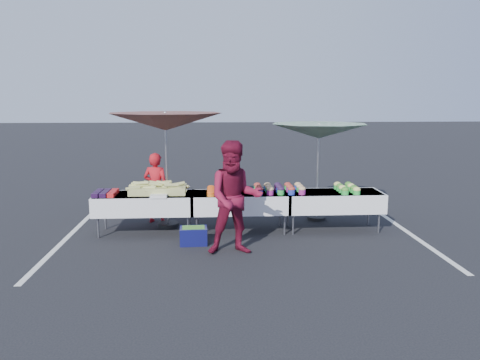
{
  "coord_description": "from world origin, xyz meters",
  "views": [
    {
      "loc": [
        -0.52,
        -8.7,
        2.54
      ],
      "look_at": [
        0.0,
        0.0,
        1.0
      ],
      "focal_mm": 35.0,
      "sensor_mm": 36.0,
      "label": 1
    }
  ],
  "objects": [
    {
      "name": "bean_baskets",
      "position": [
        2.06,
        -0.01,
        0.82
      ],
      "size": [
        0.36,
        0.68,
        0.15
      ],
      "color": "green",
      "rests_on": "table_right"
    },
    {
      "name": "table_left",
      "position": [
        -1.8,
        0.0,
        0.58
      ],
      "size": [
        1.86,
        0.81,
        0.75
      ],
      "color": "white",
      "rests_on": "ground"
    },
    {
      "name": "table_center",
      "position": [
        0.0,
        0.0,
        0.58
      ],
      "size": [
        1.86,
        0.81,
        0.75
      ],
      "color": "white",
      "rests_on": "ground"
    },
    {
      "name": "potato_cups",
      "position": [
        0.75,
        0.0,
        0.83
      ],
      "size": [
        0.94,
        0.58,
        0.16
      ],
      "color": "#2435A9",
      "rests_on": "table_right"
    },
    {
      "name": "carrot_bowls",
      "position": [
        -0.35,
        -0.01,
        0.8
      ],
      "size": [
        0.55,
        0.69,
        0.11
      ],
      "color": "orange",
      "rests_on": "table_center"
    },
    {
      "name": "berry_punnets",
      "position": [
        -2.51,
        -0.06,
        0.79
      ],
      "size": [
        0.4,
        0.54,
        0.08
      ],
      "color": "black",
      "rests_on": "table_left"
    },
    {
      "name": "vendor",
      "position": [
        -1.67,
        0.74,
        0.72
      ],
      "size": [
        0.6,
        0.48,
        1.44
      ],
      "primitive_type": "imported",
      "rotation": [
        0.0,
        0.0,
        2.86
      ],
      "color": "red",
      "rests_on": "ground"
    },
    {
      "name": "stripe_left",
      "position": [
        -3.2,
        0.0,
        0.0
      ],
      "size": [
        0.1,
        5.0,
        0.0
      ],
      "primitive_type": "cube",
      "color": "silver",
      "rests_on": "ground"
    },
    {
      "name": "corn_pile",
      "position": [
        -1.54,
        0.04,
        0.84
      ],
      "size": [
        1.16,
        0.57,
        0.26
      ],
      "color": "#A2AB57",
      "rests_on": "table_left"
    },
    {
      "name": "table_right",
      "position": [
        1.8,
        0.0,
        0.58
      ],
      "size": [
        1.86,
        0.81,
        0.75
      ],
      "color": "white",
      "rests_on": "ground"
    },
    {
      "name": "ground",
      "position": [
        0.0,
        0.0,
        0.0
      ],
      "size": [
        80.0,
        80.0,
        0.0
      ],
      "primitive_type": "plane",
      "color": "black"
    },
    {
      "name": "customer",
      "position": [
        -0.16,
        -1.29,
        0.93
      ],
      "size": [
        0.94,
        0.75,
        1.87
      ],
      "primitive_type": "imported",
      "rotation": [
        0.0,
        0.0,
        0.05
      ],
      "color": "maroon",
      "rests_on": "ground"
    },
    {
      "name": "storage_bin",
      "position": [
        -0.86,
        -0.77,
        0.16
      ],
      "size": [
        0.48,
        0.36,
        0.31
      ],
      "rotation": [
        0.0,
        0.0,
        0.04
      ],
      "color": "#0E1048",
      "rests_on": "ground"
    },
    {
      "name": "plastic_bags",
      "position": [
        -1.5,
        -0.3,
        0.78
      ],
      "size": [
        0.3,
        0.25,
        0.05
      ],
      "primitive_type": "cube",
      "color": "white",
      "rests_on": "table_left"
    },
    {
      "name": "umbrella_left",
      "position": [
        -1.41,
        0.4,
        2.07
      ],
      "size": [
        2.66,
        2.66,
        2.28
      ],
      "rotation": [
        0.0,
        0.0,
        -0.22
      ],
      "color": "black",
      "rests_on": "ground"
    },
    {
      "name": "umbrella_right",
      "position": [
        1.66,
        0.76,
        1.85
      ],
      "size": [
        2.31,
        2.31,
        2.04
      ],
      "rotation": [
        0.0,
        0.0,
        0.17
      ],
      "color": "black",
      "rests_on": "ground"
    },
    {
      "name": "stripe_right",
      "position": [
        3.2,
        0.0,
        0.0
      ],
      "size": [
        0.1,
        5.0,
        0.0
      ],
      "primitive_type": "cube",
      "color": "silver",
      "rests_on": "ground"
    }
  ]
}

